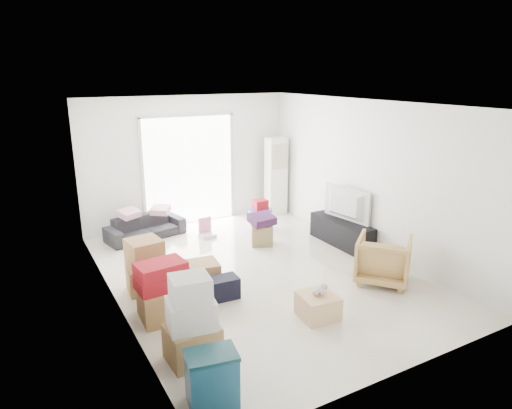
{
  "coord_description": "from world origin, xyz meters",
  "views": [
    {
      "loc": [
        -3.36,
        -5.96,
        3.15
      ],
      "look_at": [
        0.07,
        0.2,
        1.1
      ],
      "focal_mm": 32.0,
      "sensor_mm": 36.0,
      "label": 1
    }
  ],
  "objects_px": {
    "armchair": "(383,257)",
    "tv_console": "(341,232)",
    "ac_tower": "(276,176)",
    "storage_bins": "(212,379)",
    "wood_crate": "(318,306)",
    "ottoman": "(262,234)",
    "kids_table": "(260,208)",
    "television": "(342,217)",
    "sofa": "(145,223)"
  },
  "relations": [
    {
      "from": "ottoman",
      "to": "kids_table",
      "type": "distance_m",
      "value": 0.9
    },
    {
      "from": "tv_console",
      "to": "wood_crate",
      "type": "relative_size",
      "value": 2.98
    },
    {
      "from": "television",
      "to": "armchair",
      "type": "distance_m",
      "value": 1.64
    },
    {
      "from": "sofa",
      "to": "armchair",
      "type": "height_order",
      "value": "armchair"
    },
    {
      "from": "tv_console",
      "to": "sofa",
      "type": "height_order",
      "value": "sofa"
    },
    {
      "from": "wood_crate",
      "to": "storage_bins",
      "type": "bearing_deg",
      "value": -156.09
    },
    {
      "from": "armchair",
      "to": "wood_crate",
      "type": "distance_m",
      "value": 1.59
    },
    {
      "from": "ac_tower",
      "to": "wood_crate",
      "type": "height_order",
      "value": "ac_tower"
    },
    {
      "from": "sofa",
      "to": "storage_bins",
      "type": "xyz_separation_m",
      "value": [
        -0.76,
        -4.95,
        -0.01
      ]
    },
    {
      "from": "ac_tower",
      "to": "armchair",
      "type": "xyz_separation_m",
      "value": [
        -0.42,
        -3.87,
        -0.48
      ]
    },
    {
      "from": "television",
      "to": "kids_table",
      "type": "relative_size",
      "value": 1.7
    },
    {
      "from": "sofa",
      "to": "storage_bins",
      "type": "bearing_deg",
      "value": -110.5
    },
    {
      "from": "ac_tower",
      "to": "storage_bins",
      "type": "bearing_deg",
      "value": -127.04
    },
    {
      "from": "tv_console",
      "to": "armchair",
      "type": "distance_m",
      "value": 1.64
    },
    {
      "from": "television",
      "to": "storage_bins",
      "type": "height_order",
      "value": "television"
    },
    {
      "from": "ac_tower",
      "to": "wood_crate",
      "type": "relative_size",
      "value": 3.66
    },
    {
      "from": "sofa",
      "to": "wood_crate",
      "type": "distance_m",
      "value": 4.27
    },
    {
      "from": "storage_bins",
      "to": "kids_table",
      "type": "height_order",
      "value": "kids_table"
    },
    {
      "from": "television",
      "to": "storage_bins",
      "type": "distance_m",
      "value": 4.81
    },
    {
      "from": "television",
      "to": "armchair",
      "type": "bearing_deg",
      "value": 155.13
    },
    {
      "from": "ottoman",
      "to": "kids_table",
      "type": "height_order",
      "value": "kids_table"
    },
    {
      "from": "kids_table",
      "to": "wood_crate",
      "type": "distance_m",
      "value": 3.63
    },
    {
      "from": "storage_bins",
      "to": "wood_crate",
      "type": "height_order",
      "value": "storage_bins"
    },
    {
      "from": "television",
      "to": "wood_crate",
      "type": "xyz_separation_m",
      "value": [
        -2.0,
        -1.95,
        -0.39
      ]
    },
    {
      "from": "kids_table",
      "to": "sofa",
      "type": "bearing_deg",
      "value": 163.72
    },
    {
      "from": "television",
      "to": "kids_table",
      "type": "height_order",
      "value": "kids_table"
    },
    {
      "from": "wood_crate",
      "to": "sofa",
      "type": "bearing_deg",
      "value": 105.59
    },
    {
      "from": "ottoman",
      "to": "kids_table",
      "type": "xyz_separation_m",
      "value": [
        0.41,
        0.77,
        0.25
      ]
    },
    {
      "from": "television",
      "to": "storage_bins",
      "type": "bearing_deg",
      "value": 117.46
    },
    {
      "from": "television",
      "to": "kids_table",
      "type": "xyz_separation_m",
      "value": [
        -0.91,
        1.5,
        -0.1
      ]
    },
    {
      "from": "storage_bins",
      "to": "kids_table",
      "type": "distance_m",
      "value": 5.24
    },
    {
      "from": "television",
      "to": "ac_tower",
      "type": "bearing_deg",
      "value": -6.96
    },
    {
      "from": "television",
      "to": "sofa",
      "type": "bearing_deg",
      "value": 47.38
    },
    {
      "from": "armchair",
      "to": "tv_console",
      "type": "bearing_deg",
      "value": -56.5
    },
    {
      "from": "sofa",
      "to": "kids_table",
      "type": "xyz_separation_m",
      "value": [
        2.23,
        -0.65,
        0.15
      ]
    },
    {
      "from": "ac_tower",
      "to": "television",
      "type": "bearing_deg",
      "value": -88.76
    },
    {
      "from": "wood_crate",
      "to": "tv_console",
      "type": "bearing_deg",
      "value": 44.41
    },
    {
      "from": "ottoman",
      "to": "wood_crate",
      "type": "relative_size",
      "value": 0.82
    },
    {
      "from": "ac_tower",
      "to": "tv_console",
      "type": "relative_size",
      "value": 1.23
    },
    {
      "from": "tv_console",
      "to": "television",
      "type": "height_order",
      "value": "television"
    },
    {
      "from": "ac_tower",
      "to": "storage_bins",
      "type": "distance_m",
      "value": 6.42
    },
    {
      "from": "tv_console",
      "to": "sofa",
      "type": "relative_size",
      "value": 0.93
    },
    {
      "from": "armchair",
      "to": "kids_table",
      "type": "height_order",
      "value": "armchair"
    },
    {
      "from": "ac_tower",
      "to": "tv_console",
      "type": "bearing_deg",
      "value": -88.76
    },
    {
      "from": "television",
      "to": "armchair",
      "type": "xyz_separation_m",
      "value": [
        -0.47,
        -1.57,
        -0.14
      ]
    },
    {
      "from": "ac_tower",
      "to": "wood_crate",
      "type": "distance_m",
      "value": 4.74
    },
    {
      "from": "television",
      "to": "wood_crate",
      "type": "height_order",
      "value": "television"
    },
    {
      "from": "television",
      "to": "armchair",
      "type": "relative_size",
      "value": 1.34
    },
    {
      "from": "storage_bins",
      "to": "wood_crate",
      "type": "distance_m",
      "value": 2.09
    },
    {
      "from": "kids_table",
      "to": "storage_bins",
      "type": "bearing_deg",
      "value": -124.76
    }
  ]
}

